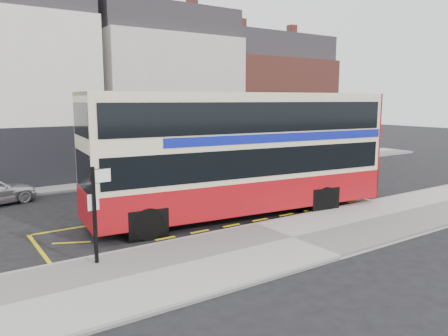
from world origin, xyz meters
TOP-DOWN VIEW (x-y plane):
  - ground at (0.00, 0.00)m, footprint 120.00×120.00m
  - pavement at (0.00, -2.30)m, footprint 40.00×4.00m
  - kerb at (0.00, -0.38)m, footprint 40.00×0.15m
  - far_pavement at (0.00, 11.00)m, footprint 50.00×3.00m
  - road_markings at (0.00, 1.60)m, footprint 14.00×3.40m
  - terrace_left at (-5.50, 14.99)m, footprint 8.00×8.01m
  - terrace_green_shop at (3.50, 14.99)m, footprint 9.00×8.01m
  - terrace_right at (12.50, 14.99)m, footprint 9.00×8.01m
  - double_decker_bus at (0.58, 1.27)m, footprint 12.28×4.06m
  - bus_stop_post at (-5.94, -0.94)m, footprint 0.66×0.12m
  - car_grey at (-0.50, 9.00)m, footprint 3.90×1.51m
  - car_white at (10.88, 9.70)m, footprint 4.99×2.13m
  - street_tree_right at (5.31, 12.25)m, footprint 2.42×2.42m

SIDE VIEW (x-z plane):
  - ground at x=0.00m, z-range 0.00..0.00m
  - road_markings at x=0.00m, z-range 0.00..0.01m
  - pavement at x=0.00m, z-range 0.00..0.15m
  - kerb at x=0.00m, z-range 0.00..0.15m
  - far_pavement at x=0.00m, z-range 0.00..0.15m
  - car_grey at x=-0.50m, z-range 0.00..1.27m
  - car_white at x=10.88m, z-range 0.00..1.43m
  - bus_stop_post at x=-5.94m, z-range 0.44..3.10m
  - double_decker_bus at x=0.58m, z-range 0.12..4.94m
  - street_tree_right at x=5.31m, z-range 0.95..6.16m
  - terrace_right at x=12.50m, z-range -0.58..9.72m
  - terrace_green_shop at x=3.50m, z-range -0.58..10.72m
  - terrace_left at x=-5.50m, z-range -0.58..11.22m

